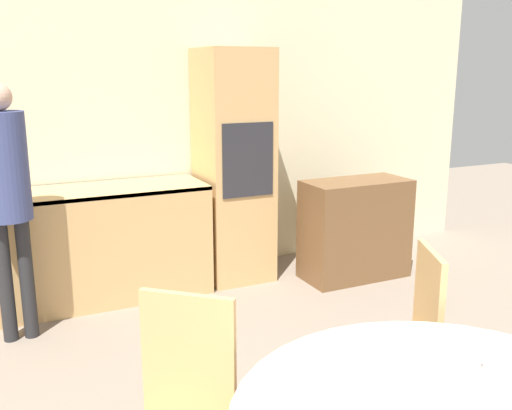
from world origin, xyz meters
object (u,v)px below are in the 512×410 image
at_px(person_standing, 6,184).
at_px(bowl_near, 469,390).
at_px(sideboard, 355,229).
at_px(oven_unit, 234,167).
at_px(chair_far_right, 408,338).

bearing_deg(person_standing, bowl_near, -65.36).
height_order(sideboard, person_standing, person_standing).
relative_size(oven_unit, chair_far_right, 2.02).
height_order(person_standing, bowl_near, person_standing).
xyz_separation_m(sideboard, chair_far_right, (-1.11, -2.00, 0.10)).
relative_size(oven_unit, person_standing, 1.15).
bearing_deg(sideboard, person_standing, -179.51).
xyz_separation_m(person_standing, bowl_near, (1.25, -2.72, -0.31)).
height_order(sideboard, chair_far_right, chair_far_right).
bearing_deg(oven_unit, sideboard, -26.43).
distance_m(chair_far_right, bowl_near, 0.87).
bearing_deg(bowl_near, oven_unit, 80.24).
height_order(oven_unit, person_standing, oven_unit).
distance_m(chair_far_right, person_standing, 2.62).
xyz_separation_m(chair_far_right, person_standing, (-1.64, 1.98, 0.54)).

